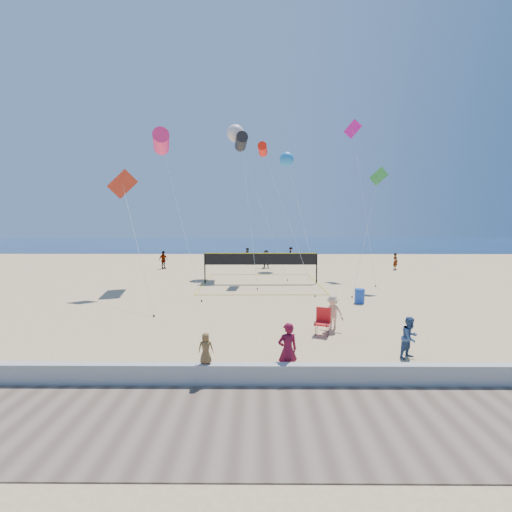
{
  "coord_description": "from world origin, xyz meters",
  "views": [
    {
      "loc": [
        -1.09,
        -12.47,
        4.68
      ],
      "look_at": [
        -1.18,
        2.0,
        3.22
      ],
      "focal_mm": 24.0,
      "sensor_mm": 36.0,
      "label": 1
    }
  ],
  "objects_px": {
    "woman": "(288,350)",
    "volleyball_net": "(261,263)",
    "camp_chair": "(323,320)",
    "trash_barrel": "(360,296)"
  },
  "relations": [
    {
      "from": "woman",
      "to": "trash_barrel",
      "type": "height_order",
      "value": "woman"
    },
    {
      "from": "camp_chair",
      "to": "volleyball_net",
      "type": "distance_m",
      "value": 12.22
    },
    {
      "from": "woman",
      "to": "volleyball_net",
      "type": "bearing_deg",
      "value": -103.39
    },
    {
      "from": "woman",
      "to": "volleyball_net",
      "type": "distance_m",
      "value": 15.9
    },
    {
      "from": "camp_chair",
      "to": "volleyball_net",
      "type": "height_order",
      "value": "volleyball_net"
    },
    {
      "from": "camp_chair",
      "to": "trash_barrel",
      "type": "bearing_deg",
      "value": 81.61
    },
    {
      "from": "woman",
      "to": "camp_chair",
      "type": "distance_m",
      "value": 4.34
    },
    {
      "from": "camp_chair",
      "to": "trash_barrel",
      "type": "height_order",
      "value": "camp_chair"
    },
    {
      "from": "woman",
      "to": "volleyball_net",
      "type": "xyz_separation_m",
      "value": [
        -0.68,
        15.86,
        0.74
      ]
    },
    {
      "from": "camp_chair",
      "to": "volleyball_net",
      "type": "xyz_separation_m",
      "value": [
        -2.48,
        11.92,
        0.95
      ]
    }
  ]
}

